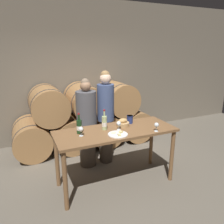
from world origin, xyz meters
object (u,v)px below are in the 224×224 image
tasting_table (116,137)px  wine_bottle_white (104,123)px  person_right (106,116)px  wine_bottle_red (79,127)px  wine_glass_left (119,124)px  cheese_plate (118,134)px  bread_basket (123,123)px  person_left (87,124)px  wine_glass_far_left (81,130)px  wine_glass_center (157,125)px  blue_crock (130,119)px

tasting_table → wine_bottle_white: wine_bottle_white is taller
person_right → wine_bottle_white: size_ratio=5.46×
wine_bottle_red → wine_glass_left: size_ratio=2.27×
tasting_table → cheese_plate: size_ratio=6.42×
bread_basket → wine_glass_left: (-0.13, -0.13, 0.05)m
person_left → wine_glass_far_left: bearing=-112.9°
wine_bottle_red → wine_bottle_white: size_ratio=0.97×
tasting_table → person_left: size_ratio=1.14×
tasting_table → wine_bottle_red: 0.60m
tasting_table → bread_basket: bearing=34.6°
wine_bottle_white → wine_glass_center: wine_bottle_white is taller
person_right → wine_bottle_white: (-0.28, -0.64, 0.12)m
tasting_table → wine_glass_center: (0.54, -0.29, 0.22)m
wine_bottle_red → blue_crock: bearing=6.2°
cheese_plate → blue_crock: bearing=43.7°
wine_bottle_white → blue_crock: 0.51m
bread_basket → wine_bottle_red: bearing=-178.1°
cheese_plate → wine_glass_left: 0.22m
person_right → person_left: bearing=-180.0°
wine_bottle_red → bread_basket: bearing=1.9°
bread_basket → wine_glass_far_left: 0.75m
person_right → wine_glass_center: (0.40, -1.03, 0.11)m
tasting_table → wine_bottle_white: (-0.15, 0.09, 0.23)m
wine_bottle_red → cheese_plate: bearing=-30.2°
person_left → wine_glass_far_left: size_ratio=11.94×
wine_glass_left → person_left: bearing=110.9°
wine_bottle_white → wine_glass_left: 0.22m
person_left → wine_glass_left: size_ratio=11.94×
wine_bottle_red → wine_bottle_white: wine_bottle_white is taller
tasting_table → wine_bottle_red: wine_bottle_red is taller
person_left → person_right: bearing=0.0°
wine_bottle_red → wine_bottle_white: 0.39m
tasting_table → wine_bottle_white: 0.29m
wine_glass_left → cheese_plate: bearing=-119.3°
person_left → cheese_plate: 0.95m
wine_glass_far_left → wine_glass_left: same height
bread_basket → cheese_plate: bread_basket is taller
wine_bottle_red → cheese_plate: size_ratio=1.07×
wine_bottle_white → blue_crock: (0.50, 0.11, -0.04)m
wine_bottle_white → wine_glass_far_left: (-0.40, -0.10, -0.01)m
person_left → cheese_plate: (0.18, -0.92, 0.11)m
person_right → cheese_plate: size_ratio=6.04×
person_left → wine_bottle_white: person_left is taller
person_right → wine_glass_left: (-0.09, -0.74, 0.11)m
bread_basket → wine_glass_center: bearing=-49.6°
person_right → wine_glass_left: person_right is taller
blue_crock → person_right: bearing=111.9°
wine_bottle_white → wine_glass_far_left: size_ratio=2.34×
blue_crock → bread_basket: 0.18m
person_right → wine_bottle_white: person_right is taller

